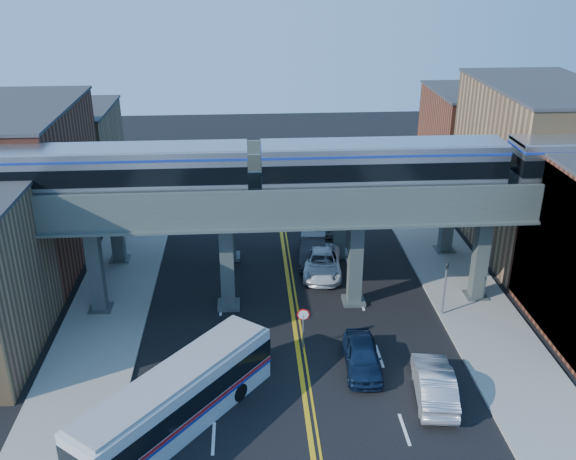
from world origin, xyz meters
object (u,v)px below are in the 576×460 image
transit_train (382,166)px  car_lane_a (362,356)px  car_parked_curb (434,383)px  stop_sign (303,322)px  traffic_signal (445,283)px  car_lane_c (322,263)px  car_lane_d (323,220)px  transit_bus (177,400)px  car_lane_b (313,250)px

transit_train → car_lane_a: (-2.05, -7.09, -8.36)m
car_parked_curb → stop_sign: bearing=-29.5°
transit_train → traffic_signal: size_ratio=10.82×
car_lane_c → car_lane_d: car_lane_c is taller
stop_sign → car_lane_d: (3.11, 17.05, -1.04)m
stop_sign → transit_bus: bearing=-137.2°
car_lane_c → car_lane_a: bearing=-79.7°
car_lane_a → car_lane_b: (-1.31, 13.32, 0.06)m
transit_train → transit_bus: 17.67m
car_lane_d → car_lane_c: bearing=-93.2°
transit_train → car_lane_a: size_ratio=9.51×
car_lane_a → car_lane_b: bearing=98.5°
stop_sign → transit_bus: 8.83m
car_lane_c → car_parked_curb: size_ratio=1.08×
traffic_signal → car_parked_curb: traffic_signal is taller
car_lane_a → car_lane_b: 13.39m
stop_sign → car_lane_d: size_ratio=0.53×
transit_bus → car_lane_d: transit_bus is taller
car_lane_a → car_parked_curb: car_parked_curb is taller
car_parked_curb → traffic_signal: bearing=-101.5°
transit_train → stop_sign: (-5.04, -5.00, -7.39)m
car_lane_d → car_lane_a: bearing=-86.5°
transit_bus → car_lane_a: 10.27m
transit_train → car_lane_c: (-2.90, 4.18, -8.37)m
traffic_signal → transit_bus: (-15.37, -9.00, -0.81)m
traffic_signal → transit_bus: 17.83m
transit_train → car_lane_b: 10.91m
car_lane_b → car_parked_curb: bearing=-66.6°
traffic_signal → car_lane_a: 7.94m
transit_train → car_parked_curb: bearing=-83.2°
car_lane_a → stop_sign: bearing=148.0°
traffic_signal → car_parked_curb: (-2.70, -7.72, -1.45)m
stop_sign → transit_train: bearing=44.7°
car_lane_c → stop_sign: bearing=-97.2°
car_lane_d → car_lane_b: bearing=-99.9°
car_lane_c → car_parked_curb: 14.48m
traffic_signal → car_lane_a: (-5.90, -5.09, -1.51)m
transit_bus → car_lane_c: size_ratio=1.84×
stop_sign → car_lane_d: bearing=79.7°
traffic_signal → transit_bus: traffic_signal is taller
car_lane_b → car_lane_d: (1.42, 5.82, -0.13)m
car_lane_a → car_lane_d: (0.11, 19.14, -0.08)m
transit_train → stop_sign: transit_train is taller
car_lane_d → car_parked_curb: car_parked_curb is taller
stop_sign → car_lane_a: 3.78m
traffic_signal → transit_bus: size_ratio=0.40×
transit_train → car_parked_curb: 12.83m
transit_train → transit_bus: bearing=-136.3°
car_lane_a → transit_bus: bearing=-154.7°
transit_bus → car_lane_b: 19.07m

